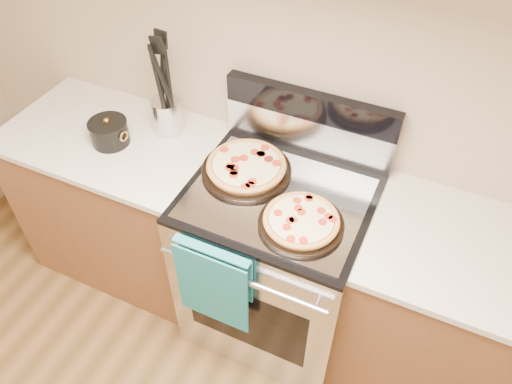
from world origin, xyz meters
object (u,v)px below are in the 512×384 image
at_px(range_body, 277,263).
at_px(saucepan, 110,133).
at_px(pepperoni_pizza_front, 301,221).
at_px(utensil_crock, 167,116).
at_px(pepperoni_pizza_back, 246,167).

distance_m(range_body, saucepan, 0.98).
bearing_deg(saucepan, pepperoni_pizza_front, -7.07).
distance_m(pepperoni_pizza_front, saucepan, 0.99).
bearing_deg(utensil_crock, saucepan, -137.00).
relative_size(range_body, pepperoni_pizza_back, 2.38).
relative_size(pepperoni_pizza_back, pepperoni_pizza_front, 1.16).
xyz_separation_m(pepperoni_pizza_front, utensil_crock, (-0.78, 0.31, 0.05)).
bearing_deg(pepperoni_pizza_front, utensil_crock, 158.70).
xyz_separation_m(range_body, saucepan, (-0.84, -0.01, 0.51)).
height_order(pepperoni_pizza_back, pepperoni_pizza_front, pepperoni_pizza_back).
relative_size(pepperoni_pizza_front, saucepan, 1.92).
height_order(pepperoni_pizza_front, utensil_crock, utensil_crock).
height_order(range_body, pepperoni_pizza_back, pepperoni_pizza_back).
bearing_deg(pepperoni_pizza_front, saucepan, 172.93).
relative_size(pepperoni_pizza_back, saucepan, 2.22).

